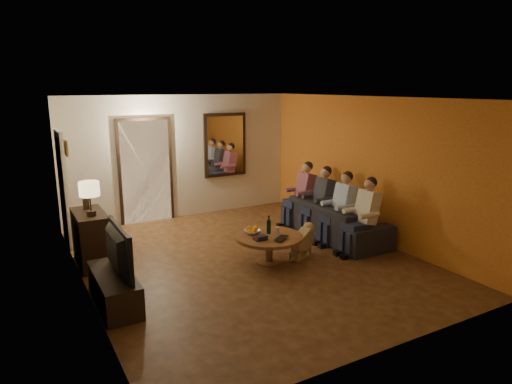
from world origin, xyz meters
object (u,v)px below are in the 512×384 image
person_b (341,210)px  coffee_table (269,249)px  dresser (91,238)px  tv_stand (114,289)px  table_lamp (90,199)px  laptop (284,239)px  person_c (321,203)px  person_a (364,219)px  tv (111,251)px  wine_bottle (269,224)px  person_d (303,196)px  dog (302,241)px  bowl (253,232)px  sofa (334,220)px

person_b → coffee_table: size_ratio=1.12×
dresser → tv_stand: dresser is taller
table_lamp → laptop: (2.59, -1.37, -0.66)m
person_c → coffee_table: 1.85m
person_c → coffee_table: bearing=-153.5°
person_a → tv: bearing=178.2°
person_a → coffee_table: person_a is taller
wine_bottle → table_lamp: bearing=158.7°
table_lamp → tv_stand: size_ratio=0.43×
table_lamp → person_d: table_lamp is taller
dresser → tv: (0.00, -1.57, 0.31)m
dresser → laptop: (2.59, -1.59, 0.04)m
dresser → person_b: (4.11, -1.10, 0.17)m
person_a → person_b: 0.60m
laptop → tv: bearing=144.1°
table_lamp → wine_bottle: bearing=-21.3°
tv_stand → tv: 0.53m
coffee_table → person_b: bearing=7.3°
person_b → tv: bearing=-173.5°
tv_stand → person_a: size_ratio=1.06×
person_a → dog: bearing=161.3°
person_c → dog: (-1.02, -0.86, -0.32)m
person_d → laptop: bearing=-132.1°
dresser → bowl: 2.56m
dresser → tv_stand: bearing=-90.0°
sofa → bowl: bearing=99.8°
person_d → wine_bottle: size_ratio=3.87×
tv → sofa: bearing=-79.6°
table_lamp → dog: bearing=-20.2°
tv_stand → wine_bottle: (2.54, 0.36, 0.39)m
bowl → person_c: bearing=18.0°
bowl → tv_stand: bearing=-168.2°
person_d → bowl: bearing=-146.6°
person_b → person_c: 0.60m
wine_bottle → person_c: bearing=24.2°
person_a → person_d: same height
person_c → coffee_table: size_ratio=1.12×
person_d → tv: bearing=-157.9°
sofa → person_d: (-0.10, 0.90, 0.26)m
bowl → wine_bottle: wine_bottle is taller
table_lamp → person_c: 4.16m
coffee_table → person_a: bearing=-13.6°
sofa → dog: sofa is taller
tv_stand → bowl: 2.38m
tv → laptop: tv is taller
table_lamp → laptop: 3.01m
coffee_table → table_lamp: bearing=156.4°
person_b → bowl: bearing=179.6°
person_a → bowl: bearing=161.2°
table_lamp → wine_bottle: 2.78m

